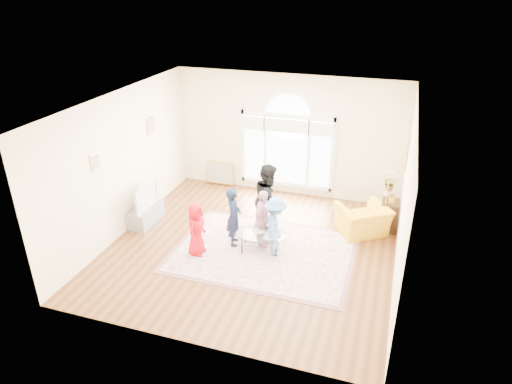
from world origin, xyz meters
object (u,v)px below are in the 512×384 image
(tv_console, at_px, (146,215))
(television, at_px, (144,196))
(coffee_table, at_px, (260,234))
(area_rug, at_px, (263,252))
(armchair, at_px, (363,220))

(tv_console, xyz_separation_m, television, (0.01, 0.00, 0.50))
(coffee_table, bearing_deg, area_rug, -44.12)
(tv_console, bearing_deg, area_rug, -7.38)
(television, distance_m, armchair, 5.09)
(area_rug, bearing_deg, armchair, 37.59)
(area_rug, height_order, coffee_table, coffee_table)
(area_rug, bearing_deg, tv_console, 172.62)
(armchair, bearing_deg, tv_console, -22.13)
(area_rug, relative_size, tv_console, 3.60)
(television, bearing_deg, tv_console, 180.00)
(area_rug, bearing_deg, coffee_table, 144.87)
(coffee_table, distance_m, armchair, 2.45)
(television, relative_size, armchair, 0.95)
(coffee_table, bearing_deg, armchair, 26.16)
(area_rug, relative_size, coffee_table, 2.90)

